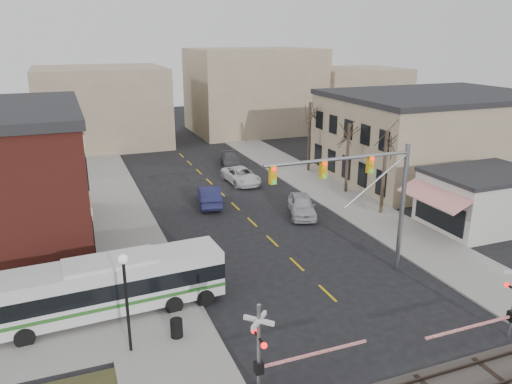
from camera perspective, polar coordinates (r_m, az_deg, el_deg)
ground at (r=27.67m, az=10.22°, el=-13.21°), size 160.00×160.00×0.00m
sidewalk_west at (r=42.53m, az=-15.47°, el=-2.23°), size 5.00×60.00×0.12m
sidewalk_east at (r=47.97m, az=7.63°, el=0.52°), size 5.00×60.00×0.12m
tan_building at (r=54.02m, az=19.60°, el=6.18°), size 20.30×15.30×8.50m
awning_shop at (r=41.32m, az=24.48°, el=-0.72°), size 9.74×6.20×4.30m
tree_east_a at (r=41.06m, az=14.40°, el=2.18°), size 0.28×0.28×6.75m
tree_east_b at (r=46.10m, az=10.40°, el=3.82°), size 0.28×0.28×6.30m
tree_east_c at (r=52.89m, az=6.10°, el=6.28°), size 0.28×0.28×7.20m
transit_bus at (r=27.22m, az=-16.11°, el=-10.15°), size 11.65×3.13×2.97m
traffic_signal_mast at (r=29.29m, az=12.60°, el=0.61°), size 9.17×0.30×8.00m
rr_crossing_west at (r=21.13m, az=1.45°, el=-17.29°), size 5.60×1.36×4.00m
rr_crossing_east at (r=26.92m, az=26.84°, el=-11.13°), size 5.60×1.36×4.00m
street_lamp at (r=23.09m, az=-14.72°, el=-10.14°), size 0.44×0.44×4.83m
trash_bin at (r=25.10m, az=-9.07°, el=-15.11°), size 0.60×0.60×0.91m
car_a at (r=40.38m, az=5.27°, el=-1.54°), size 3.51×5.30×1.68m
car_b at (r=42.85m, az=-5.34°, el=-0.41°), size 2.71×5.30×1.67m
car_c at (r=48.99m, az=-1.72°, el=1.89°), size 2.78×5.57×1.51m
car_d at (r=55.31m, az=-2.94°, el=3.64°), size 2.77×5.00×1.37m
pedestrian_near at (r=28.27m, az=-9.15°, el=-10.16°), size 0.44×0.65×1.73m
pedestrian_far at (r=31.29m, az=-15.27°, el=-7.95°), size 0.88×0.93×1.52m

